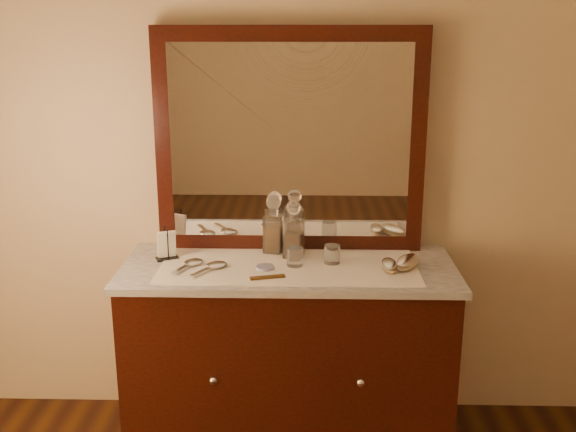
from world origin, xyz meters
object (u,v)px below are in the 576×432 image
(napkin_rack, at_px, (167,246))
(hand_mirror_outer, at_px, (191,264))
(decanter_left, at_px, (274,230))
(comb, at_px, (267,277))
(hand_mirror_inner, at_px, (214,266))
(pin_dish, at_px, (265,267))
(dresser_cabinet, at_px, (289,357))
(decanter_right, at_px, (294,235))
(mirror_frame, at_px, (290,141))
(brush_far, at_px, (407,262))
(brush_near, at_px, (389,265))

(napkin_rack, bearing_deg, hand_mirror_outer, -36.82)
(decanter_left, bearing_deg, comb, -91.82)
(hand_mirror_outer, xyz_separation_m, hand_mirror_inner, (0.10, -0.03, 0.00))
(pin_dish, relative_size, napkin_rack, 0.52)
(pin_dish, xyz_separation_m, hand_mirror_outer, (-0.32, 0.03, 0.00))
(dresser_cabinet, bearing_deg, decanter_right, 78.84)
(napkin_rack, bearing_deg, decanter_left, 12.06)
(dresser_cabinet, bearing_deg, comb, -116.48)
(decanter_right, bearing_deg, hand_mirror_outer, -164.21)
(dresser_cabinet, height_order, mirror_frame, mirror_frame)
(pin_dish, bearing_deg, napkin_rack, 164.15)
(decanter_left, relative_size, brush_far, 1.42)
(hand_mirror_outer, bearing_deg, decanter_left, 28.81)
(dresser_cabinet, bearing_deg, pin_dish, -149.87)
(decanter_left, height_order, brush_far, decanter_left)
(comb, bearing_deg, mirror_frame, 63.67)
(napkin_rack, bearing_deg, comb, -27.00)
(comb, relative_size, napkin_rack, 0.98)
(pin_dish, relative_size, brush_far, 0.41)
(brush_near, relative_size, hand_mirror_inner, 0.69)
(napkin_rack, height_order, hand_mirror_inner, napkin_rack)
(brush_far, xyz_separation_m, hand_mirror_inner, (-0.82, -0.03, -0.02))
(napkin_rack, bearing_deg, decanter_right, 3.40)
(napkin_rack, distance_m, decanter_right, 0.56)
(hand_mirror_outer, distance_m, hand_mirror_inner, 0.11)
(mirror_frame, bearing_deg, pin_dish, -108.02)
(pin_dish, xyz_separation_m, decanter_right, (0.12, 0.16, 0.09))
(brush_far, bearing_deg, pin_dish, -176.85)
(dresser_cabinet, height_order, brush_near, brush_near)
(comb, relative_size, brush_near, 1.02)
(napkin_rack, relative_size, brush_near, 1.04)
(decanter_right, bearing_deg, comb, -110.98)
(hand_mirror_outer, relative_size, hand_mirror_inner, 0.99)
(brush_near, distance_m, hand_mirror_inner, 0.74)
(pin_dish, relative_size, brush_near, 0.54)
(decanter_right, bearing_deg, dresser_cabinet, -101.16)
(mirror_frame, relative_size, hand_mirror_outer, 5.89)
(mirror_frame, relative_size, brush_near, 8.43)
(dresser_cabinet, relative_size, hand_mirror_outer, 6.87)
(pin_dish, bearing_deg, mirror_frame, 71.98)
(comb, distance_m, brush_far, 0.61)
(comb, distance_m, hand_mirror_inner, 0.26)
(pin_dish, distance_m, hand_mirror_inner, 0.22)
(mirror_frame, bearing_deg, napkin_rack, -161.91)
(pin_dish, xyz_separation_m, brush_near, (0.52, 0.00, 0.01))
(napkin_rack, relative_size, hand_mirror_outer, 0.72)
(comb, height_order, napkin_rack, napkin_rack)
(mirror_frame, xyz_separation_m, comb, (-0.08, -0.41, -0.49))
(mirror_frame, height_order, hand_mirror_inner, mirror_frame)
(pin_dish, relative_size, hand_mirror_outer, 0.38)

